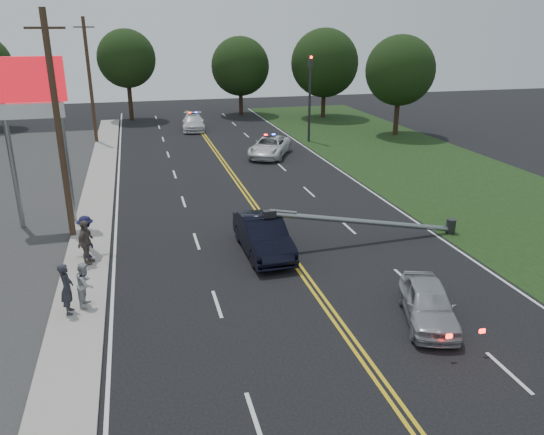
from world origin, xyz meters
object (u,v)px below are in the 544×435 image
object	(u,v)px
fallen_streetlight	(375,222)
crashed_sedan	(263,235)
bystander_c	(87,237)
emergency_a	(270,147)
emergency_b	(193,122)
utility_pole_mid	(59,128)
traffic_signal	(310,91)
bystander_a	(67,289)
pylon_sign	(31,102)
waiting_sedan	(428,303)
utility_pole_far	(90,81)
bystander_d	(86,242)
bystander_b	(85,284)

from	to	relation	value
fallen_streetlight	crashed_sedan	size ratio (longest dim) A/B	1.92
bystander_c	emergency_a	bearing A→B (deg)	-55.57
emergency_b	bystander_c	xyz separation A→B (m)	(-7.71, -28.55, 0.31)
fallen_streetlight	utility_pole_mid	world-z (taller)	utility_pole_mid
traffic_signal	bystander_a	world-z (taller)	traffic_signal
pylon_sign	emergency_a	world-z (taller)	pylon_sign
waiting_sedan	emergency_a	distance (m)	24.43
crashed_sedan	bystander_c	bearing A→B (deg)	169.73
utility_pole_mid	utility_pole_far	distance (m)	22.00
pylon_sign	emergency_a	bearing A→B (deg)	39.07
crashed_sedan	bystander_a	world-z (taller)	bystander_a
crashed_sedan	bystander_d	distance (m)	7.29
traffic_signal	utility_pole_mid	distance (m)	25.12
traffic_signal	fallen_streetlight	distance (m)	22.62
waiting_sedan	emergency_b	xyz separation A→B (m)	(-3.50, 36.59, 0.06)
pylon_sign	fallen_streetlight	bearing A→B (deg)	-22.22
emergency_a	bystander_c	size ratio (longest dim) A/B	2.89
emergency_b	bystander_d	world-z (taller)	bystander_d
fallen_streetlight	bystander_a	world-z (taller)	bystander_a
fallen_streetlight	emergency_b	bearing A→B (deg)	99.15
utility_pole_mid	emergency_a	bearing A→B (deg)	46.34
emergency_b	bystander_a	size ratio (longest dim) A/B	2.71
utility_pole_mid	emergency_a	world-z (taller)	utility_pole_mid
traffic_signal	emergency_b	distance (m)	12.30
emergency_a	emergency_b	size ratio (longest dim) A/B	1.06
traffic_signal	emergency_a	distance (m)	7.26
pylon_sign	utility_pole_mid	xyz separation A→B (m)	(1.30, -2.00, -0.91)
fallen_streetlight	waiting_sedan	xyz separation A→B (m)	(-1.29, -6.87, -0.26)
fallen_streetlight	emergency_b	world-z (taller)	fallen_streetlight
emergency_b	bystander_c	world-z (taller)	bystander_c
traffic_signal	fallen_streetlight	xyz separation A→B (m)	(-4.11, -22.00, -3.29)
traffic_signal	bystander_c	xyz separation A→B (m)	(-16.62, -20.82, -3.18)
emergency_b	bystander_a	xyz separation A→B (m)	(-8.04, -33.26, 0.31)
pylon_sign	fallen_streetlight	xyz separation A→B (m)	(14.69, -6.00, -5.08)
utility_pole_far	emergency_a	size ratio (longest dim) A/B	1.92
pylon_sign	fallen_streetlight	world-z (taller)	pylon_sign
fallen_streetlight	waiting_sedan	distance (m)	6.99
fallen_streetlight	bystander_d	bearing A→B (deg)	177.76
emergency_b	pylon_sign	bearing A→B (deg)	-107.14
crashed_sedan	bystander_c	size ratio (longest dim) A/B	2.70
utility_pole_far	bystander_c	xyz separation A→B (m)	(0.88, -24.83, -4.06)
emergency_b	utility_pole_mid	bearing A→B (deg)	-102.98
emergency_a	traffic_signal	bearing A→B (deg)	72.06
utility_pole_far	crashed_sedan	xyz separation A→B (m)	(8.16, -25.99, -4.28)
emergency_b	bystander_b	bearing A→B (deg)	-97.35
utility_pole_mid	fallen_streetlight	bearing A→B (deg)	-16.64
crashed_sedan	emergency_a	xyz separation A→B (m)	(4.77, 17.54, -0.08)
utility_pole_mid	waiting_sedan	bearing A→B (deg)	-41.93
bystander_a	traffic_signal	bearing A→B (deg)	-33.92
bystander_d	utility_pole_far	bearing A→B (deg)	25.15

